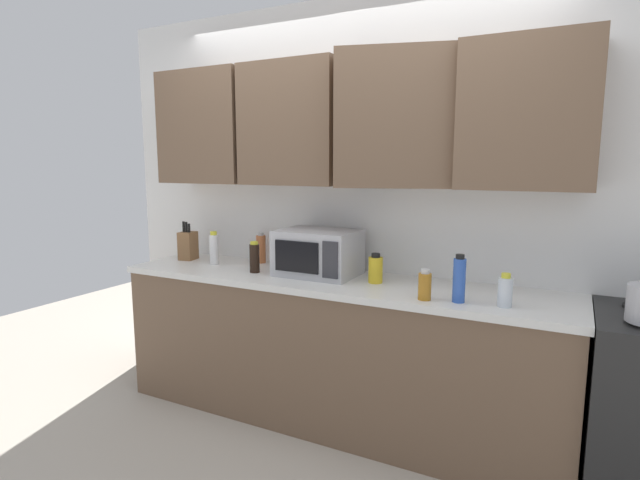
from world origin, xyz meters
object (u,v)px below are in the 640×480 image
at_px(bottle_white_jar, 214,249).
at_px(bottle_soy_dark, 254,258).
at_px(bottle_blue_cleaner, 459,279).
at_px(bottle_spice_jar, 261,249).
at_px(bottle_amber_vinegar, 425,286).
at_px(bottle_yellow_mustard, 376,269).
at_px(bottle_clear_tall, 505,291).
at_px(knife_block, 188,245).
at_px(microwave, 318,253).

height_order(bottle_white_jar, bottle_soy_dark, bottle_white_jar).
distance_m(bottle_blue_cleaner, bottle_spice_jar, 1.48).
height_order(bottle_amber_vinegar, bottle_yellow_mustard, bottle_yellow_mustard).
distance_m(bottle_clear_tall, bottle_spice_jar, 1.69).
xyz_separation_m(knife_block, bottle_blue_cleaner, (1.97, -0.24, 0.01)).
bearing_deg(bottle_white_jar, bottle_spice_jar, 37.74).
distance_m(microwave, bottle_soy_dark, 0.41).
bearing_deg(bottle_spice_jar, bottle_yellow_mustard, -11.53).
distance_m(microwave, bottle_clear_tall, 1.14).
xyz_separation_m(knife_block, bottle_soy_dark, (0.67, -0.14, -0.01)).
relative_size(knife_block, bottle_blue_cleaner, 1.14).
bearing_deg(bottle_clear_tall, knife_block, 174.26).
height_order(microwave, bottle_white_jar, microwave).
distance_m(bottle_amber_vinegar, bottle_spice_jar, 1.34).
bearing_deg(bottle_amber_vinegar, bottle_white_jar, 171.74).
bearing_deg(bottle_spice_jar, bottle_blue_cleaner, -14.85).
relative_size(microwave, knife_block, 1.74).
xyz_separation_m(knife_block, bottle_clear_tall, (2.18, -0.22, -0.03)).
xyz_separation_m(microwave, bottle_yellow_mustard, (0.39, -0.03, -0.06)).
height_order(bottle_clear_tall, bottle_yellow_mustard, bottle_yellow_mustard).
bearing_deg(bottle_spice_jar, bottle_clear_tall, -12.33).
height_order(microwave, bottle_spice_jar, microwave).
bearing_deg(bottle_white_jar, knife_block, 169.13).
bearing_deg(bottle_soy_dark, microwave, 17.77).
bearing_deg(knife_block, bottle_amber_vinegar, -8.67).
distance_m(bottle_blue_cleaner, bottle_white_jar, 1.70).
bearing_deg(bottle_white_jar, bottle_soy_dark, -12.29).
xyz_separation_m(bottle_blue_cleaner, bottle_white_jar, (-1.69, 0.19, -0.01)).
xyz_separation_m(bottle_clear_tall, bottle_soy_dark, (-1.51, 0.08, 0.02)).
distance_m(bottle_blue_cleaner, bottle_yellow_mustard, 0.55).
bearing_deg(knife_block, bottle_white_jar, -10.87).
bearing_deg(bottle_white_jar, bottle_yellow_mustard, 0.36).
relative_size(knife_block, bottle_yellow_mustard, 1.59).
xyz_separation_m(bottle_soy_dark, bottle_amber_vinegar, (1.13, -0.14, -0.02)).
bearing_deg(bottle_soy_dark, bottle_yellow_mustard, 6.79).
bearing_deg(knife_block, bottle_yellow_mustard, -1.83).
bearing_deg(bottle_amber_vinegar, bottle_spice_jar, 161.88).
bearing_deg(microwave, knife_block, 179.19).
relative_size(microwave, bottle_white_jar, 2.11).
xyz_separation_m(bottle_clear_tall, bottle_white_jar, (-1.90, 0.17, 0.03)).
height_order(bottle_clear_tall, bottle_soy_dark, bottle_soy_dark).
bearing_deg(knife_block, bottle_clear_tall, -5.74).
xyz_separation_m(bottle_clear_tall, bottle_spice_jar, (-1.65, 0.36, 0.02)).
bearing_deg(bottle_amber_vinegar, bottle_yellow_mustard, 147.04).
height_order(microwave, bottle_clear_tall, microwave).
distance_m(bottle_amber_vinegar, bottle_yellow_mustard, 0.42).
height_order(bottle_clear_tall, bottle_white_jar, bottle_white_jar).
height_order(bottle_blue_cleaner, bottle_spice_jar, bottle_blue_cleaner).
height_order(microwave, bottle_yellow_mustard, microwave).
height_order(microwave, bottle_amber_vinegar, microwave).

